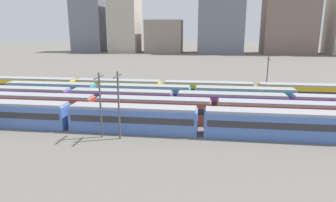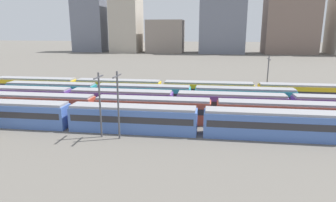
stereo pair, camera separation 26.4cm
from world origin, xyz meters
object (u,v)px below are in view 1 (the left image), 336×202
object	(u,v)px
catenary_pole_0	(119,102)
catenary_pole_2	(100,102)
catenary_pole_1	(267,75)
train_track_0	(201,121)
train_track_2	(175,102)
train_track_3	(143,94)
train_track_4	(162,90)

from	to	relation	value
catenary_pole_0	catenary_pole_2	distance (m)	2.59
catenary_pole_1	catenary_pole_2	world-z (taller)	catenary_pole_1
train_track_0	catenary_pole_2	size ratio (longest dim) A/B	8.54
train_track_2	catenary_pole_1	xyz separation A→B (m)	(17.68, 13.67, 3.01)
train_track_0	catenary_pole_0	xyz separation A→B (m)	(-10.54, -3.06, 3.12)
catenary_pole_0	train_track_2	bearing A→B (deg)	66.62
train_track_0	train_track_3	bearing A→B (deg)	126.18
catenary_pole_0	catenary_pole_2	size ratio (longest dim) A/B	1.03
train_track_2	train_track_3	xyz separation A→B (m)	(-6.69, 5.20, -0.00)
train_track_2	train_track_4	distance (m)	11.09
train_track_2	train_track_4	size ratio (longest dim) A/B	1.00
train_track_4	catenary_pole_1	xyz separation A→B (m)	(21.52, 3.27, 3.01)
catenary_pole_1	catenary_pole_0	bearing A→B (deg)	-130.90
catenary_pole_1	train_track_3	bearing A→B (deg)	-160.84
catenary_pole_0	catenary_pole_2	bearing A→B (deg)	173.67
train_track_4	catenary_pole_0	world-z (taller)	catenary_pole_0
train_track_0	train_track_3	xyz separation A→B (m)	(-11.41, 15.60, -0.00)
train_track_2	train_track_4	xyz separation A→B (m)	(-3.84, 10.40, 0.00)
train_track_2	catenary_pole_1	world-z (taller)	catenary_pole_1
train_track_0	train_track_3	world-z (taller)	same
train_track_2	catenary_pole_2	size ratio (longest dim) A/B	8.54
train_track_3	train_track_4	size ratio (longest dim) A/B	0.75
train_track_4	catenary_pole_2	world-z (taller)	catenary_pole_2
catenary_pole_0	catenary_pole_1	world-z (taller)	catenary_pole_0
train_track_3	catenary_pole_1	world-z (taller)	catenary_pole_1
train_track_4	catenary_pole_0	xyz separation A→B (m)	(-1.98, -23.86, 3.12)
catenary_pole_1	train_track_4	bearing A→B (deg)	-171.36
train_track_2	catenary_pole_0	bearing A→B (deg)	-113.38
train_track_4	train_track_0	bearing A→B (deg)	-67.63
train_track_3	catenary_pole_0	bearing A→B (deg)	-87.34
train_track_0	train_track_4	world-z (taller)	same
train_track_2	catenary_pole_2	world-z (taller)	catenary_pole_2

